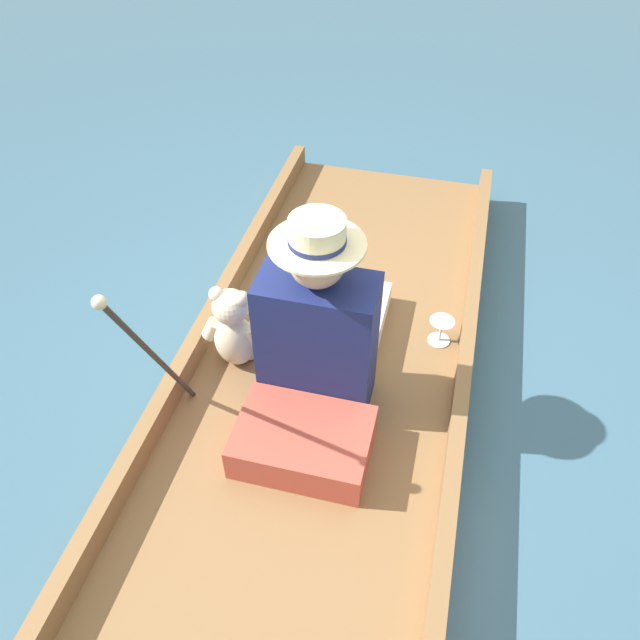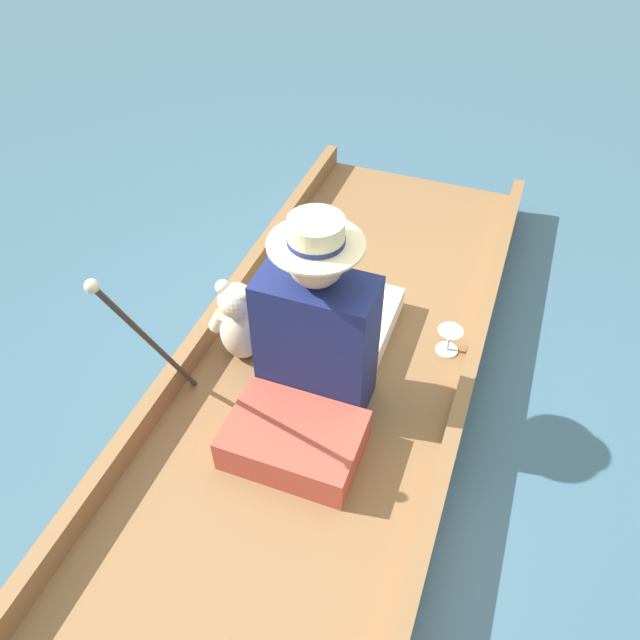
% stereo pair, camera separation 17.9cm
% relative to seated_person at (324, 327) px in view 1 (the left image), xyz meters
% --- Properties ---
extents(ground_plane, '(16.00, 16.00, 0.00)m').
position_rel_seated_person_xyz_m(ground_plane, '(-0.00, 0.07, -0.40)').
color(ground_plane, '#385B70').
extents(punt_boat, '(1.19, 3.23, 0.21)m').
position_rel_seated_person_xyz_m(punt_boat, '(-0.00, 0.07, -0.34)').
color(punt_boat, brown).
rests_on(punt_boat, ground_plane).
extents(seat_cushion, '(0.49, 0.34, 0.15)m').
position_rel_seated_person_xyz_m(seat_cushion, '(0.02, -0.38, -0.23)').
color(seat_cushion, '#B24738').
rests_on(seat_cushion, punt_boat).
extents(seated_person, '(0.43, 0.80, 0.86)m').
position_rel_seated_person_xyz_m(seated_person, '(0.00, 0.00, 0.00)').
color(seated_person, white).
rests_on(seated_person, punt_boat).
extents(teddy_bear, '(0.28, 0.17, 0.41)m').
position_rel_seated_person_xyz_m(teddy_bear, '(-0.38, 0.01, -0.11)').
color(teddy_bear, beige).
rests_on(teddy_bear, punt_boat).
extents(wine_glass, '(0.11, 0.11, 0.12)m').
position_rel_seated_person_xyz_m(wine_glass, '(0.44, 0.34, -0.21)').
color(wine_glass, silver).
rests_on(wine_glass, punt_boat).
extents(walking_cane, '(0.04, 0.40, 0.86)m').
position_rel_seated_person_xyz_m(walking_cane, '(-0.49, -0.43, 0.19)').
color(walking_cane, '#2D2823').
rests_on(walking_cane, punt_boat).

